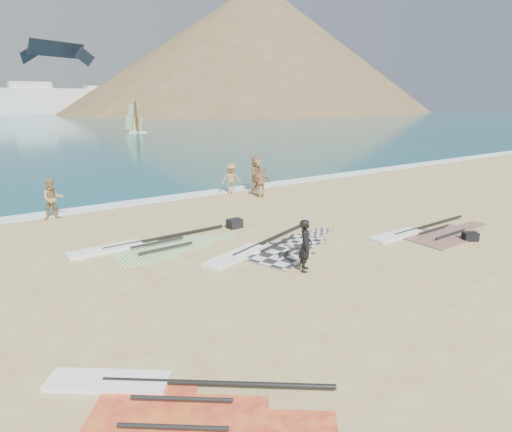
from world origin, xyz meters
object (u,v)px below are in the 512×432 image
rig_grey (268,250)px  person_wetsuit (305,245)px  beachgoer_left (53,199)px  beachgoer_right (256,173)px  gear_bag_near (235,223)px  beachgoer_mid (231,179)px  rig_green (144,247)px  gear_bag_far (470,237)px  beachgoer_back (261,182)px  rig_orange (425,234)px  rig_red (158,401)px

rig_grey → person_wetsuit: size_ratio=3.76×
beachgoer_left → beachgoer_right: beachgoer_right is taller
gear_bag_near → beachgoer_right: size_ratio=0.30×
gear_bag_near → beachgoer_mid: (3.10, 5.51, 0.66)m
rig_green → beachgoer_mid: beachgoer_mid is taller
gear_bag_far → person_wetsuit: size_ratio=0.32×
rig_green → beachgoer_back: beachgoer_back is taller
gear_bag_far → beachgoer_mid: 12.16m
rig_orange → beachgoer_left: 15.39m
rig_red → beachgoer_mid: 16.61m
rig_green → beachgoer_right: (8.65, 5.88, 0.93)m
beachgoer_right → beachgoer_mid: bearing=143.3°
rig_red → beachgoer_back: bearing=85.6°
rig_grey → rig_green: bearing=123.2°
rig_red → person_wetsuit: person_wetsuit is taller
gear_bag_near → beachgoer_mid: 6.36m
rig_orange → rig_grey: bearing=160.8°
rig_green → rig_grey: bearing=-38.7°
beachgoer_mid → beachgoer_right: bearing=16.1°
gear_bag_near → beachgoer_left: 8.02m
rig_grey → rig_red: 7.86m
rig_grey → beachgoer_mid: beachgoer_mid is taller
rig_green → beachgoer_left: beachgoer_left is taller
rig_grey → rig_orange: rig_grey is taller
rig_orange → beachgoer_left: bearing=135.9°
rig_green → rig_orange: (9.47, -4.48, -0.00)m
rig_orange → beachgoer_back: bearing=98.2°
rig_grey → beachgoer_mid: bearing=47.4°
beachgoer_left → beachgoer_back: 9.92m
gear_bag_near → person_wetsuit: (-0.51, -4.98, 0.62)m
rig_grey → beachgoer_right: beachgoer_right is taller
rig_red → person_wetsuit: 6.70m
gear_bag_far → beachgoer_right: (-1.63, 11.69, 0.82)m
rig_orange → beachgoer_right: bearing=92.8°
rig_green → beachgoer_mid: bearing=38.2°
rig_red → beachgoer_mid: bearing=91.5°
rig_orange → person_wetsuit: size_ratio=3.51×
rig_red → person_wetsuit: size_ratio=2.74×
beachgoer_mid → rig_red: bearing=-108.9°
gear_bag_near → rig_grey: bearing=-98.6°
rig_grey → beachgoer_left: size_ratio=3.42×
rig_green → person_wetsuit: (3.39, -4.61, 0.76)m
beachgoer_left → rig_grey: bearing=-58.7°
rig_green → beachgoer_left: (-1.88, 5.88, 0.83)m
beachgoer_left → beachgoer_right: size_ratio=0.91×
rig_orange → person_wetsuit: person_wetsuit is taller
rig_red → beachgoer_back: (10.42, 12.06, 0.74)m
gear_bag_near → rig_green: bearing=-174.7°
gear_bag_far → beachgoer_mid: (-3.28, 11.69, 0.69)m
beachgoer_mid → rig_green: bearing=-123.9°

